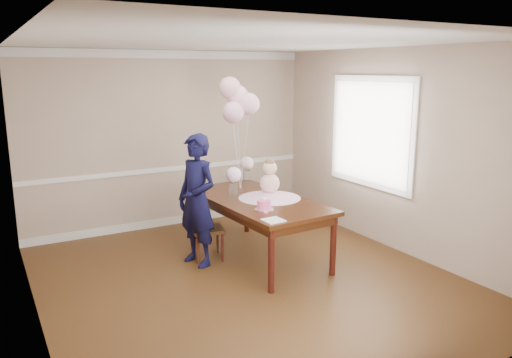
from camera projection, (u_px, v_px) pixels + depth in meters
The scene contains 50 objects.
floor at pixel (249, 280), 5.83m from camera, with size 4.50×5.00×0.00m, color #361F0D.
ceiling at pixel (248, 41), 5.25m from camera, with size 4.50×5.00×0.02m, color silver.
wall_back at pixel (171, 140), 7.67m from camera, with size 4.50×0.02×2.70m, color tan.
wall_front at pixel (423, 228), 3.42m from camera, with size 4.50×0.02×2.70m, color tan.
wall_left at pixel (28, 191), 4.46m from camera, with size 0.02×5.00×2.70m, color tan.
wall_right at pixel (397, 151), 6.62m from camera, with size 0.02×5.00×2.70m, color tan.
chair_rail_trim at pixel (172, 169), 7.76m from camera, with size 4.50×0.02×0.07m, color white.
crown_molding at pixel (168, 54), 7.39m from camera, with size 4.50×0.02×0.12m, color silver.
baseboard_trim at pixel (174, 220), 7.94m from camera, with size 4.50×0.02×0.12m, color silver.
window_frame at pixel (371, 132), 6.99m from camera, with size 0.02×1.66×1.56m, color white.
window_blinds at pixel (370, 132), 6.98m from camera, with size 0.01×1.50×1.40m, color silver.
dining_table_top at pixel (257, 201), 6.39m from camera, with size 1.06×2.12×0.05m, color black.
table_apron at pixel (257, 207), 6.40m from camera, with size 0.95×2.01×0.11m, color black.
table_leg_fl at pixel (271, 261), 5.44m from camera, with size 0.07×0.07×0.74m, color black.
table_leg_fr at pixel (333, 245), 5.91m from camera, with size 0.07×0.07×0.74m, color black.
table_leg_bl at pixel (193, 217), 7.04m from camera, with size 0.07×0.07×0.74m, color black.
table_leg_br at pixel (247, 208), 7.51m from camera, with size 0.07×0.07×0.74m, color black.
baby_skirt at pixel (270, 194), 6.41m from camera, with size 0.80×0.80×0.11m, color #E4A8C1.
baby_torso at pixel (270, 183), 6.38m from camera, with size 0.25×0.25×0.25m, color pink.
baby_head at pixel (270, 168), 6.34m from camera, with size 0.18×0.18×0.18m, color beige.
baby_hair at pixel (270, 163), 6.33m from camera, with size 0.13×0.13×0.13m, color brown.
cake_platter at pixel (264, 209), 5.88m from camera, with size 0.23×0.23×0.01m, color silver.
birthday_cake at pixel (264, 205), 5.87m from camera, with size 0.16×0.16×0.11m, color #F44D90.
cake_flower_a at pixel (264, 199), 5.85m from camera, with size 0.03×0.03×0.03m, color white.
cake_flower_b at pixel (265, 198), 5.89m from camera, with size 0.03×0.03×0.03m, color white.
rose_vase_near at pixel (234, 189), 6.54m from camera, with size 0.11×0.11×0.17m, color white.
roses_near at pixel (234, 175), 6.50m from camera, with size 0.20×0.20×0.20m, color white.
rose_vase_far at pixel (247, 176), 7.32m from camera, with size 0.11×0.11×0.17m, color white.
roses_far at pixel (247, 163), 7.27m from camera, with size 0.20×0.20×0.20m, color #FFD5DF.
napkin at pixel (273, 220), 5.45m from camera, with size 0.21×0.21×0.01m, color white.
balloon_weight at pixel (241, 188), 6.91m from camera, with size 0.04×0.04×0.02m, color silver.
balloon_a at pixel (233, 112), 6.63m from camera, with size 0.30×0.30×0.30m, color #F0AACB.
balloon_b at pixel (249, 104), 6.68m from camera, with size 0.30×0.30×0.30m, color #FFB4C9.
balloon_c at pixel (237, 96), 6.74m from camera, with size 0.30×0.30×0.30m, color #FCB3CC.
balloon_d at pixel (230, 88), 6.68m from camera, with size 0.30×0.30×0.30m, color #F5ADBD.
balloon_ribbon_a at pixel (237, 157), 6.79m from camera, with size 0.00×0.00×0.89m, color white.
balloon_ribbon_b at pixel (245, 152), 6.81m from camera, with size 0.00×0.00×1.00m, color white.
balloon_ribbon_c at pixel (239, 148), 6.84m from camera, with size 0.00×0.00×1.10m, color silver.
balloon_ribbon_d at pixel (235, 144), 6.81m from camera, with size 0.00×0.00×1.21m, color white.
dining_chair_seat at pixel (208, 229), 6.43m from camera, with size 0.39×0.39×0.04m, color #38200F.
chair_leg_fl at pixel (198, 250), 6.28m from camera, with size 0.04×0.04×0.38m, color #38170F.
chair_leg_fr at pixel (223, 247), 6.36m from camera, with size 0.04×0.04×0.38m, color #36110E.
chair_leg_bl at pixel (194, 242), 6.58m from camera, with size 0.04×0.04×0.38m, color #3D2310.
chair_leg_br at pixel (218, 239), 6.66m from camera, with size 0.04×0.04×0.38m, color #35180E.
chair_back_post_l at pixel (196, 215), 6.18m from camera, with size 0.04×0.04×0.49m, color #3A1310.
chair_back_post_r at pixel (192, 208), 6.48m from camera, with size 0.04×0.04×0.49m, color #35130E.
chair_slat_low at pixel (194, 219), 6.35m from camera, with size 0.03×0.35×0.04m, color #3B1D10.
chair_slat_mid at pixel (194, 209), 6.32m from camera, with size 0.03×0.35×0.04m, color #331C0E.
chair_slat_top at pixel (193, 198), 6.29m from camera, with size 0.03×0.35×0.04m, color #37130F.
woman at pixel (197, 200), 6.17m from camera, with size 0.60×0.40×1.65m, color black.
Camera 1 is at (-2.60, -4.78, 2.41)m, focal length 35.00 mm.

